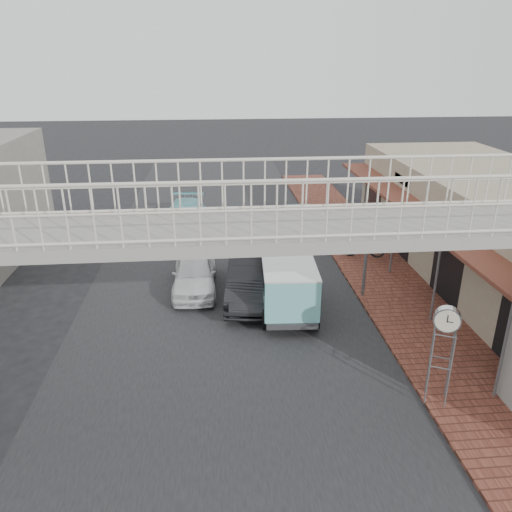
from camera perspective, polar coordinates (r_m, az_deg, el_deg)
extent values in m
plane|color=black|center=(15.45, -3.64, -10.55)|extent=(120.00, 120.00, 0.00)
cube|color=black|center=(15.45, -3.64, -10.54)|extent=(10.00, 60.00, 0.01)
cube|color=brown|center=(19.25, 15.84, -4.33)|extent=(3.00, 40.00, 0.10)
cube|color=gray|center=(21.35, 26.83, 2.36)|extent=(6.00, 18.00, 4.00)
cube|color=brown|center=(19.55, 18.99, 4.70)|extent=(1.80, 18.00, 0.12)
cube|color=silver|center=(22.70, 16.48, 8.31)|extent=(0.08, 2.60, 0.90)
cube|color=#B21914|center=(17.04, 24.14, 2.94)|extent=(0.08, 2.20, 0.80)
cube|color=gray|center=(9.59, -3.62, 2.64)|extent=(14.00, 2.00, 0.24)
cube|color=beige|center=(10.31, -3.87, 7.89)|extent=(14.00, 0.08, 1.10)
cube|color=beige|center=(8.48, -3.52, 4.81)|extent=(14.00, 0.08, 1.10)
imported|color=silver|center=(18.98, -7.03, -1.90)|extent=(1.64, 4.00, 1.36)
imported|color=black|center=(18.26, -0.37, -2.26)|extent=(2.32, 5.09, 1.62)
imported|color=#7AD2D4|center=(25.53, 4.83, 4.47)|extent=(2.68, 5.07, 1.36)
imported|color=#70B9C2|center=(25.72, -8.08, 4.51)|extent=(2.20, 4.93, 1.40)
cylinder|color=black|center=(18.71, 0.75, -3.18)|extent=(0.29, 0.72, 0.71)
cylinder|color=black|center=(18.84, 5.58, -3.10)|extent=(0.29, 0.72, 0.71)
cylinder|color=black|center=(16.27, 1.17, -7.26)|extent=(0.29, 0.72, 0.71)
cylinder|color=black|center=(16.42, 6.74, -7.13)|extent=(0.29, 0.72, 0.71)
cube|color=#76CCCE|center=(16.89, 3.70, -2.95)|extent=(1.92, 3.35, 1.37)
cube|color=#76CCCE|center=(18.69, 3.16, -1.19)|extent=(1.70, 1.01, 0.91)
cube|color=black|center=(16.74, 3.73, -1.78)|extent=(1.92, 2.74, 0.51)
cube|color=silver|center=(16.61, 3.76, -0.72)|extent=(1.94, 3.35, 0.06)
imported|color=black|center=(23.65, 8.60, 2.51)|extent=(1.67, 0.59, 0.88)
imported|color=black|center=(22.17, 12.26, 1.28)|extent=(1.97, 0.99, 1.14)
cylinder|color=#59595B|center=(13.72, 19.26, -11.07)|extent=(0.04, 0.04, 1.99)
cylinder|color=#59595B|center=(13.74, 21.26, -11.30)|extent=(0.04, 0.04, 1.99)
cylinder|color=#59595B|center=(13.31, 19.20, -12.14)|extent=(0.04, 0.04, 1.99)
cylinder|color=#59595B|center=(13.34, 21.27, -12.37)|extent=(0.04, 0.04, 1.99)
cylinder|color=silver|center=(12.87, 21.01, -6.75)|extent=(0.68, 0.48, 0.64)
cylinder|color=beige|center=(12.77, 21.02, -7.00)|extent=(0.52, 0.26, 0.57)
cylinder|color=beige|center=(12.98, 21.01, -6.51)|extent=(0.52, 0.26, 0.57)
cylinder|color=#59595B|center=(18.21, 12.48, 0.28)|extent=(0.11, 0.11, 3.27)
cube|color=black|center=(17.79, 12.78, 3.80)|extent=(1.28, 0.57, 1.02)
cone|color=black|center=(17.76, 15.86, 3.47)|extent=(1.10, 1.41, 1.24)
cube|color=white|center=(17.77, 12.57, 3.61)|extent=(0.84, 0.35, 0.68)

